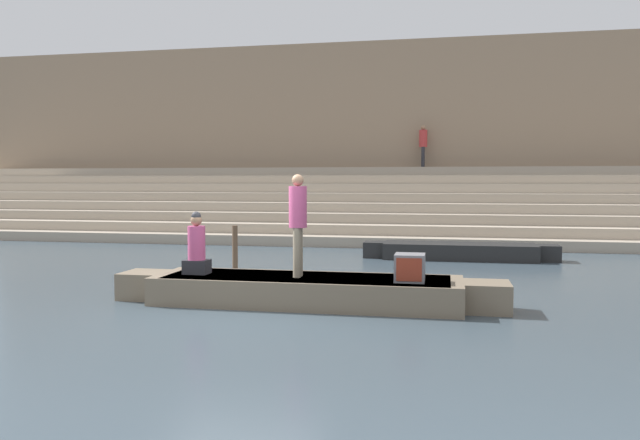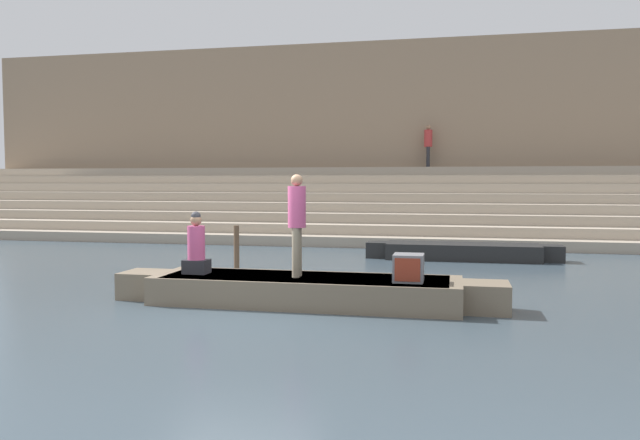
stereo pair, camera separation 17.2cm
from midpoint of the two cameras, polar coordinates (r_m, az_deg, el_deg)
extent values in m
plane|color=#3D4C56|center=(10.24, -7.96, -8.35)|extent=(120.00, 120.00, 0.00)
cube|color=tan|center=(22.70, 2.87, -1.33)|extent=(36.00, 6.07, 0.33)
cube|color=#B2A28D|center=(23.05, 3.01, -0.43)|extent=(36.00, 5.31, 0.33)
cube|color=tan|center=(23.40, 3.14, 0.45)|extent=(36.00, 4.55, 0.33)
cube|color=#B2A28D|center=(23.76, 3.28, 1.30)|extent=(36.00, 3.79, 0.33)
cube|color=tan|center=(24.13, 3.41, 2.12)|extent=(36.00, 3.04, 0.33)
cube|color=#B2A28D|center=(24.50, 3.53, 2.92)|extent=(36.00, 2.28, 0.33)
cube|color=tan|center=(24.87, 3.65, 3.70)|extent=(36.00, 1.52, 0.33)
cube|color=#B2A28D|center=(25.25, 3.77, 4.45)|extent=(36.00, 0.76, 0.33)
cube|color=#937A60|center=(26.28, 4.07, 7.45)|extent=(34.20, 1.20, 7.77)
cube|color=brown|center=(25.67, 3.86, -0.47)|extent=(34.20, 0.12, 0.60)
cube|color=#756651|center=(10.75, -1.73, -6.46)|extent=(5.27, 1.44, 0.48)
cube|color=#2D2D2D|center=(10.72, -1.73, -5.34)|extent=(4.85, 1.34, 0.05)
cube|color=#756651|center=(10.50, 14.57, -6.82)|extent=(0.74, 0.79, 0.48)
cube|color=#756651|center=(11.79, -16.17, -5.71)|extent=(0.74, 0.79, 0.48)
cylinder|color=olive|center=(11.71, -4.60, -4.96)|extent=(2.31, 0.04, 0.04)
cylinder|color=gray|center=(10.75, -2.39, -2.90)|extent=(0.13, 0.13, 0.85)
cylinder|color=gray|center=(10.59, -2.60, -3.00)|extent=(0.13, 0.13, 0.85)
cylinder|color=#C64C7F|center=(10.61, -2.50, 1.21)|extent=(0.31, 0.31, 0.70)
sphere|color=#9E7556|center=(10.60, -2.51, 3.65)|extent=(0.20, 0.20, 0.20)
cube|color=#28282D|center=(11.27, -11.63, -4.21)|extent=(0.43, 0.34, 0.25)
cylinder|color=#C64C7F|center=(11.22, -11.65, -2.07)|extent=(0.31, 0.31, 0.60)
sphere|color=#9E7556|center=(11.19, -11.68, -0.03)|extent=(0.20, 0.20, 0.20)
sphere|color=#333338|center=(11.19, -11.68, 0.33)|extent=(0.17, 0.17, 0.17)
cube|color=slate|center=(10.28, 7.74, -4.34)|extent=(0.49, 0.48, 0.45)
cube|color=#99331E|center=(10.04, 7.65, -4.53)|extent=(0.41, 0.02, 0.37)
cube|color=black|center=(17.24, 12.32, -2.81)|extent=(4.03, 1.17, 0.43)
cube|color=tan|center=(17.22, 12.33, -2.18)|extent=(3.71, 1.07, 0.05)
cube|color=black|center=(17.44, 19.90, -2.87)|extent=(0.56, 0.64, 0.43)
cube|color=black|center=(17.35, 4.72, -2.70)|extent=(0.56, 0.64, 0.43)
cylinder|color=brown|center=(14.06, -8.12, -2.78)|extent=(0.12, 0.12, 1.12)
cylinder|color=#28282D|center=(25.15, 9.21, 5.70)|extent=(0.13, 0.13, 0.80)
cylinder|color=#28282D|center=(24.98, 9.20, 5.72)|extent=(0.13, 0.13, 0.80)
cylinder|color=#B23333|center=(25.10, 9.22, 7.37)|extent=(0.32, 0.32, 0.66)
sphere|color=#9E7556|center=(25.13, 9.23, 8.34)|extent=(0.19, 0.19, 0.19)
camera|label=1|loc=(0.09, -90.42, -0.03)|focal=35.00mm
camera|label=2|loc=(0.09, 89.58, 0.03)|focal=35.00mm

